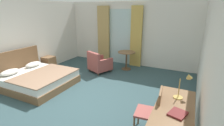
{
  "coord_description": "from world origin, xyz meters",
  "views": [
    {
      "loc": [
        2.62,
        -3.32,
        2.35
      ],
      "look_at": [
        0.66,
        0.6,
        0.97
      ],
      "focal_mm": 27.05,
      "sensor_mm": 36.0,
      "label": 1
    }
  ],
  "objects_px": {
    "writing_desk": "(174,111)",
    "round_cafe_table": "(126,56)",
    "bed": "(37,78)",
    "closed_book": "(178,114)",
    "nightstand": "(49,63)",
    "desk_chair": "(152,110)",
    "armchair_by_window": "(99,64)",
    "desk_lamp": "(185,84)"
  },
  "relations": [
    {
      "from": "writing_desk",
      "to": "desk_lamp",
      "type": "relative_size",
      "value": 3.11
    },
    {
      "from": "bed",
      "to": "round_cafe_table",
      "type": "xyz_separation_m",
      "value": [
        1.99,
        2.75,
        0.3
      ]
    },
    {
      "from": "nightstand",
      "to": "armchair_by_window",
      "type": "distance_m",
      "value": 2.09
    },
    {
      "from": "nightstand",
      "to": "desk_lamp",
      "type": "bearing_deg",
      "value": -16.79
    },
    {
      "from": "desk_chair",
      "to": "armchair_by_window",
      "type": "xyz_separation_m",
      "value": [
        -2.7,
        2.56,
        -0.2
      ]
    },
    {
      "from": "desk_lamp",
      "to": "closed_book",
      "type": "relative_size",
      "value": 1.68
    },
    {
      "from": "nightstand",
      "to": "desk_lamp",
      "type": "distance_m",
      "value": 5.45
    },
    {
      "from": "closed_book",
      "to": "desk_chair",
      "type": "bearing_deg",
      "value": 162.13
    },
    {
      "from": "desk_chair",
      "to": "closed_book",
      "type": "bearing_deg",
      "value": -34.71
    },
    {
      "from": "desk_lamp",
      "to": "round_cafe_table",
      "type": "distance_m",
      "value": 3.84
    },
    {
      "from": "writing_desk",
      "to": "desk_lamp",
      "type": "distance_m",
      "value": 0.56
    },
    {
      "from": "desk_lamp",
      "to": "round_cafe_table",
      "type": "relative_size",
      "value": 0.65
    },
    {
      "from": "writing_desk",
      "to": "closed_book",
      "type": "bearing_deg",
      "value": -73.22
    },
    {
      "from": "nightstand",
      "to": "desk_lamp",
      "type": "height_order",
      "value": "desk_lamp"
    },
    {
      "from": "bed",
      "to": "closed_book",
      "type": "height_order",
      "value": "bed"
    },
    {
      "from": "bed",
      "to": "round_cafe_table",
      "type": "distance_m",
      "value": 3.41
    },
    {
      "from": "writing_desk",
      "to": "nightstand",
      "type": "bearing_deg",
      "value": 158.74
    },
    {
      "from": "bed",
      "to": "writing_desk",
      "type": "xyz_separation_m",
      "value": [
        4.24,
        -0.66,
        0.43
      ]
    },
    {
      "from": "closed_book",
      "to": "armchair_by_window",
      "type": "height_order",
      "value": "armchair_by_window"
    },
    {
      "from": "nightstand",
      "to": "writing_desk",
      "type": "xyz_separation_m",
      "value": [
        5.07,
        -1.97,
        0.41
      ]
    },
    {
      "from": "desk_chair",
      "to": "closed_book",
      "type": "height_order",
      "value": "desk_chair"
    },
    {
      "from": "writing_desk",
      "to": "desk_lamp",
      "type": "xyz_separation_m",
      "value": [
        0.1,
        0.41,
        0.36
      ]
    },
    {
      "from": "desk_lamp",
      "to": "armchair_by_window",
      "type": "distance_m",
      "value": 3.95
    },
    {
      "from": "desk_lamp",
      "to": "round_cafe_table",
      "type": "xyz_separation_m",
      "value": [
        -2.35,
        3.0,
        -0.49
      ]
    },
    {
      "from": "desk_lamp",
      "to": "round_cafe_table",
      "type": "bearing_deg",
      "value": 128.05
    },
    {
      "from": "bed",
      "to": "desk_chair",
      "type": "bearing_deg",
      "value": -8.45
    },
    {
      "from": "desk_chair",
      "to": "round_cafe_table",
      "type": "relative_size",
      "value": 1.31
    },
    {
      "from": "bed",
      "to": "armchair_by_window",
      "type": "height_order",
      "value": "bed"
    },
    {
      "from": "writing_desk",
      "to": "round_cafe_table",
      "type": "relative_size",
      "value": 2.01
    },
    {
      "from": "bed",
      "to": "nightstand",
      "type": "bearing_deg",
      "value": 122.15
    },
    {
      "from": "bed",
      "to": "desk_lamp",
      "type": "bearing_deg",
      "value": -3.24
    },
    {
      "from": "bed",
      "to": "nightstand",
      "type": "relative_size",
      "value": 3.75
    },
    {
      "from": "armchair_by_window",
      "to": "bed",
      "type": "bearing_deg",
      "value": -120.2
    },
    {
      "from": "desk_chair",
      "to": "armchair_by_window",
      "type": "height_order",
      "value": "desk_chair"
    },
    {
      "from": "nightstand",
      "to": "desk_chair",
      "type": "height_order",
      "value": "desk_chair"
    },
    {
      "from": "round_cafe_table",
      "to": "desk_lamp",
      "type": "bearing_deg",
      "value": -51.95
    },
    {
      "from": "nightstand",
      "to": "writing_desk",
      "type": "height_order",
      "value": "writing_desk"
    },
    {
      "from": "writing_desk",
      "to": "closed_book",
      "type": "height_order",
      "value": "closed_book"
    },
    {
      "from": "armchair_by_window",
      "to": "closed_book",
      "type": "bearing_deg",
      "value": -42.3
    },
    {
      "from": "desk_chair",
      "to": "armchair_by_window",
      "type": "distance_m",
      "value": 3.72
    },
    {
      "from": "writing_desk",
      "to": "round_cafe_table",
      "type": "bearing_deg",
      "value": 123.41
    },
    {
      "from": "nightstand",
      "to": "writing_desk",
      "type": "bearing_deg",
      "value": -21.26
    }
  ]
}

